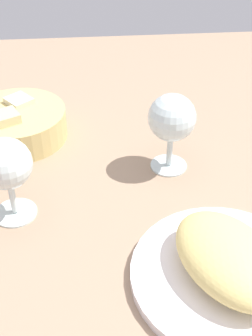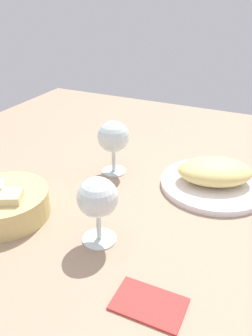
% 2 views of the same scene
% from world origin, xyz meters
% --- Properties ---
extents(ground_plane, '(1.40, 1.40, 0.02)m').
position_xyz_m(ground_plane, '(0.00, 0.00, -0.01)').
color(ground_plane, '#A18369').
extents(plate, '(0.25, 0.25, 0.01)m').
position_xyz_m(plate, '(-0.15, -0.13, 0.01)').
color(plate, white).
rests_on(plate, ground_plane).
extents(omelette, '(0.20, 0.17, 0.06)m').
position_xyz_m(omelette, '(-0.15, -0.13, 0.04)').
color(omelette, '#E8CF7A').
rests_on(omelette, plate).
extents(lettuce_garnish, '(0.04, 0.04, 0.01)m').
position_xyz_m(lettuce_garnish, '(-0.20, -0.17, 0.02)').
color(lettuce_garnish, '#397D32').
rests_on(lettuce_garnish, plate).
extents(bread_basket, '(0.18, 0.18, 0.07)m').
position_xyz_m(bread_basket, '(0.21, 0.17, 0.03)').
color(bread_basket, '#D2BA73').
rests_on(bread_basket, ground_plane).
extents(wine_glass_near, '(0.08, 0.08, 0.14)m').
position_xyz_m(wine_glass_near, '(0.10, -0.10, 0.09)').
color(wine_glass_near, silver).
rests_on(wine_glass_near, ground_plane).
extents(wine_glass_far, '(0.08, 0.08, 0.13)m').
position_xyz_m(wine_glass_far, '(0.00, 0.16, 0.09)').
color(wine_glass_far, silver).
rests_on(wine_glass_far, ground_plane).
extents(folded_napkin, '(0.11, 0.07, 0.01)m').
position_xyz_m(folded_napkin, '(-0.14, 0.26, 0.00)').
color(folded_napkin, red).
rests_on(folded_napkin, ground_plane).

